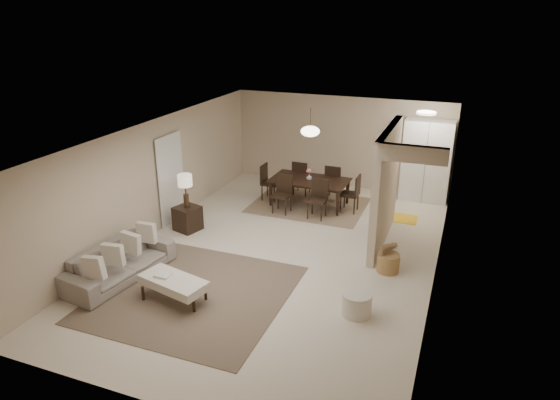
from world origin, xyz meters
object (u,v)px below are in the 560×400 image
at_px(ottoman_bench, 173,283).
at_px(dining_table, 309,193).
at_px(pantry_cabinet, 426,161).
at_px(side_table, 188,218).
at_px(round_pouf, 357,304).
at_px(wicker_basket, 388,263).
at_px(sofa, 119,263).

distance_m(ottoman_bench, dining_table, 5.08).
distance_m(pantry_cabinet, side_table, 6.16).
bearing_deg(round_pouf, wicker_basket, 81.48).
height_order(sofa, dining_table, dining_table).
bearing_deg(sofa, round_pouf, -76.13).
xyz_separation_m(side_table, wicker_basket, (4.55, -0.30, -0.10)).
distance_m(side_table, dining_table, 3.18).
height_order(ottoman_bench, dining_table, dining_table).
xyz_separation_m(wicker_basket, dining_table, (-2.46, 2.69, 0.16)).
bearing_deg(ottoman_bench, side_table, 129.41).
xyz_separation_m(ottoman_bench, side_table, (-1.30, 2.63, -0.07)).
xyz_separation_m(pantry_cabinet, side_table, (-4.75, -3.85, -0.77)).
xyz_separation_m(sofa, dining_table, (2.14, 4.72, 0.03)).
bearing_deg(side_table, wicker_basket, -3.76).
relative_size(ottoman_bench, round_pouf, 2.54).
xyz_separation_m(pantry_cabinet, ottoman_bench, (-3.45, -6.48, -0.71)).
relative_size(sofa, ottoman_bench, 1.67).
relative_size(ottoman_bench, wicker_basket, 3.04).
bearing_deg(wicker_basket, pantry_cabinet, 87.24).
bearing_deg(ottoman_bench, sofa, -179.41).
relative_size(ottoman_bench, side_table, 2.34).
relative_size(wicker_basket, dining_table, 0.22).
bearing_deg(wicker_basket, side_table, 176.24).
distance_m(round_pouf, wicker_basket, 1.64).
relative_size(sofa, side_table, 3.90).
bearing_deg(dining_table, ottoman_bench, -97.38).
relative_size(pantry_cabinet, dining_table, 1.08).
distance_m(sofa, wicker_basket, 5.03).
bearing_deg(round_pouf, pantry_cabinet, 85.61).
xyz_separation_m(side_table, dining_table, (2.09, 2.39, 0.07)).
height_order(ottoman_bench, round_pouf, ottoman_bench).
bearing_deg(ottoman_bench, dining_table, 94.15).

